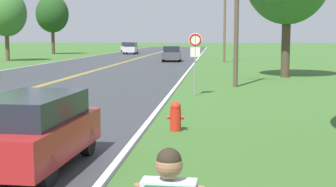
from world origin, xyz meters
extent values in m
sphere|color=#936647|center=(9.01, 3.61, 1.60)|extent=(0.23, 0.23, 0.23)
sphere|color=#2D2319|center=(9.01, 3.61, 1.64)|extent=(0.21, 0.21, 0.21)
cylinder|color=red|center=(8.29, 12.85, 0.32)|extent=(0.31, 0.31, 0.64)
sphere|color=red|center=(8.29, 12.85, 0.70)|extent=(0.30, 0.30, 0.30)
cylinder|color=red|center=(8.49, 12.85, 0.39)|extent=(0.08, 0.11, 0.11)
cylinder|color=red|center=(8.10, 12.85, 0.39)|extent=(0.08, 0.11, 0.11)
cylinder|color=gray|center=(8.49, 20.99, 1.38)|extent=(0.07, 0.07, 2.77)
cylinder|color=silver|center=(8.49, 20.97, 2.52)|extent=(0.60, 0.02, 0.60)
torus|color=red|center=(8.49, 20.96, 2.52)|extent=(0.55, 0.07, 0.55)
cube|color=silver|center=(8.49, 20.97, 1.97)|extent=(0.44, 0.02, 0.44)
cylinder|color=brown|center=(10.48, 24.82, 4.25)|extent=(0.24, 0.24, 8.50)
cylinder|color=brown|center=(10.33, 48.60, 4.45)|extent=(0.24, 0.24, 8.91)
cylinder|color=#473828|center=(-15.12, 69.18, 1.99)|extent=(0.49, 0.49, 3.98)
ellipsoid|color=#1E4219|center=(-15.12, 69.18, 6.05)|extent=(4.88, 4.88, 5.61)
cylinder|color=brown|center=(-13.23, 49.18, 1.66)|extent=(0.44, 0.44, 3.32)
ellipsoid|color=#386B2D|center=(-13.23, 49.18, 5.19)|extent=(4.40, 4.40, 5.06)
cylinder|color=#473828|center=(13.97, 31.11, 2.14)|extent=(0.56, 0.56, 4.27)
cylinder|color=black|center=(6.45, 7.60, 0.30)|extent=(0.23, 0.61, 0.60)
cylinder|color=black|center=(6.55, 9.93, 0.30)|extent=(0.23, 0.61, 0.60)
cylinder|color=black|center=(5.00, 10.00, 0.30)|extent=(0.23, 0.61, 0.60)
cube|color=#A81E1E|center=(5.73, 8.80, 0.63)|extent=(1.91, 3.82, 0.71)
cube|color=#1E232D|center=(5.73, 8.80, 1.24)|extent=(1.65, 2.69, 0.52)
cylinder|color=black|center=(5.69, 48.68, 0.33)|extent=(0.23, 0.67, 0.66)
cylinder|color=black|center=(3.95, 48.60, 0.33)|extent=(0.23, 0.67, 0.66)
cylinder|color=black|center=(5.56, 51.45, 0.33)|extent=(0.23, 0.67, 0.66)
cylinder|color=black|center=(3.83, 51.37, 0.33)|extent=(0.23, 0.67, 0.66)
cube|color=#47474C|center=(4.76, 50.03, 0.65)|extent=(2.14, 4.55, 0.71)
cube|color=#1E232D|center=(4.75, 50.21, 1.32)|extent=(1.81, 2.53, 0.63)
cylinder|color=black|center=(-4.33, 72.02, 0.37)|extent=(0.22, 0.74, 0.73)
cylinder|color=black|center=(-2.67, 72.08, 0.37)|extent=(0.22, 0.74, 0.73)
cylinder|color=black|center=(-4.24, 69.24, 0.37)|extent=(0.22, 0.74, 0.73)
cylinder|color=black|center=(-2.58, 69.30, 0.37)|extent=(0.22, 0.74, 0.73)
cube|color=silver|center=(-3.46, 70.66, 0.73)|extent=(2.01, 4.55, 0.79)
cube|color=#1E232D|center=(-3.46, 70.66, 1.45)|extent=(1.74, 3.20, 0.64)
cylinder|color=black|center=(-6.65, 81.80, 0.36)|extent=(0.23, 0.72, 0.72)
cylinder|color=black|center=(-4.90, 81.87, 0.36)|extent=(0.23, 0.72, 0.72)
cylinder|color=black|center=(-6.54, 79.27, 0.36)|extent=(0.23, 0.72, 0.72)
cylinder|color=black|center=(-4.80, 79.34, 0.36)|extent=(0.23, 0.72, 0.72)
cube|color=#C1B28E|center=(-5.72, 80.57, 0.67)|extent=(2.12, 4.16, 0.69)
cube|color=#1E232D|center=(-5.72, 80.57, 1.35)|extent=(1.83, 2.93, 0.67)
camera|label=1|loc=(9.38, -0.12, 2.66)|focal=50.00mm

